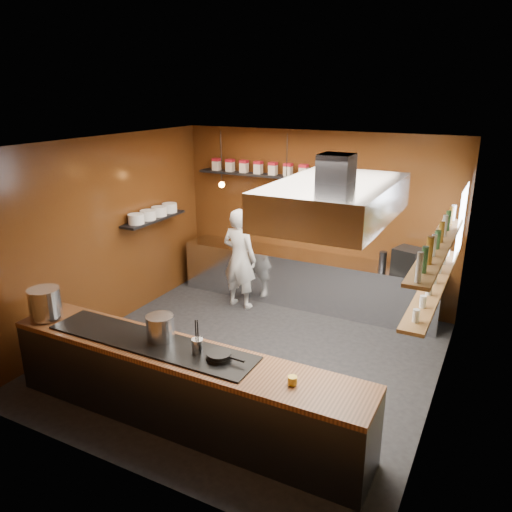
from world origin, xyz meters
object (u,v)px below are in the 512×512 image
Objects in this scene: stockpot_small at (160,328)px; espresso_machine at (408,261)px; extractor_hood at (335,200)px; stockpot_large at (45,303)px; chef at (240,258)px.

stockpot_small is 0.78× the size of espresso_machine.
extractor_hood is at bearing 34.68° from stockpot_small.
extractor_hood is 2.90m from espresso_machine.
stockpot_large is 0.22× the size of chef.
chef is (-2.29, 1.95, -1.63)m from extractor_hood.
stockpot_small is (-1.61, -1.11, -1.42)m from extractor_hood.
stockpot_large is 1.64m from stockpot_small.
espresso_machine is (3.67, 3.79, -0.03)m from stockpot_large.
extractor_hood is 3.75m from stockpot_large.
extractor_hood is at bearing 21.74° from stockpot_large.
chef is (0.95, 3.25, -0.25)m from stockpot_large.
stockpot_small is (1.63, 0.18, -0.04)m from stockpot_large.
espresso_machine is at bearing 80.25° from extractor_hood.
chef reaches higher than stockpot_small.
chef is (-2.72, -0.54, -0.22)m from espresso_machine.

